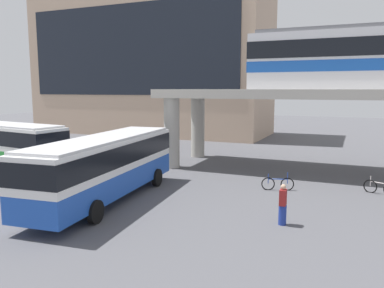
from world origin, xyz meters
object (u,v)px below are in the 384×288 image
object	(u,v)px
bus_main	(106,162)
station_building	(150,61)
bicycle_blue	(278,184)
bus_secondary	(0,141)
pedestrian_waiting_near_stop	(283,206)
bicycle_silver	(380,188)

from	to	relation	value
bus_main	station_building	bearing A→B (deg)	115.02
station_building	bicycle_blue	bearing A→B (deg)	-47.60
bus_secondary	station_building	bearing A→B (deg)	94.07
station_building	bus_main	bearing A→B (deg)	-64.98
station_building	pedestrian_waiting_near_stop	world-z (taller)	station_building
bicycle_blue	station_building	bearing A→B (deg)	132.40
pedestrian_waiting_near_stop	station_building	bearing A→B (deg)	127.90
station_building	bicycle_blue	world-z (taller)	station_building
bicycle_silver	pedestrian_waiting_near_stop	bearing A→B (deg)	-120.43
bicycle_silver	pedestrian_waiting_near_stop	world-z (taller)	pedestrian_waiting_near_stop
station_building	bicycle_blue	xyz separation A→B (m)	(20.48, -22.43, -8.67)
bus_main	bicycle_silver	size ratio (longest dim) A/B	6.80
bicycle_silver	station_building	bearing A→B (deg)	140.43
pedestrian_waiting_near_stop	bus_main	bearing A→B (deg)	179.82
bicycle_blue	bicycle_silver	bearing A→B (deg)	13.40
station_building	bicycle_silver	bearing A→B (deg)	-39.57
bus_secondary	bicycle_silver	distance (m)	24.18
bus_main	bicycle_blue	distance (m)	9.39
station_building	pedestrian_waiting_near_stop	bearing A→B (deg)	-52.10
bus_main	bicycle_blue	size ratio (longest dim) A/B	6.56
bicycle_blue	pedestrian_waiting_near_stop	xyz separation A→B (m)	(1.23, -5.47, 0.44)
bus_secondary	bus_main	bearing A→B (deg)	-17.32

